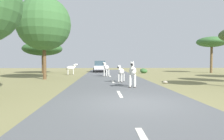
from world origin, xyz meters
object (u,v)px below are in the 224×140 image
Objects in this scene: tree_6 at (212,42)px; rock_2 at (165,82)px; zebra_3 at (106,68)px; bush_1 at (144,71)px; zebra_2 at (71,68)px; zebra_1 at (121,72)px; tree_0 at (44,24)px; car_0 at (100,67)px; tree_5 at (43,49)px; zebra_0 at (133,71)px; bush_0 at (143,70)px.

tree_6 is 14.39× the size of rock_2.
bush_1 is at bearing -109.01° from zebra_3.
rock_2 is at bearing 27.21° from zebra_2.
zebra_1 is 8.74m from tree_0.
bush_1 is at bearing 84.82° from rock_2.
car_0 reaches higher than zebra_1.
zebra_2 is at bearing -169.74° from tree_6.
tree_0 is at bearing -155.49° from tree_6.
zebra_3 is at bearing -58.01° from zebra_1.
tree_5 reaches higher than rock_2.
tree_6 is (14.65, 13.20, 3.66)m from zebra_1.
rock_2 is at bearing -21.89° from tree_0.
zebra_3 is (4.28, -3.58, 0.14)m from zebra_2.
tree_0 reaches higher than zebra_0.
zebra_1 is 1.34× the size of bush_1.
zebra_3 is at bearing 92.68° from car_0.
zebra_1 reaches higher than bush_0.
tree_5 is (-4.66, 3.98, 2.61)m from zebra_2.
zebra_3 is at bearing -40.23° from tree_5.
zebra_0 is at bearing 94.88° from car_0.
car_0 is 6.99m from bush_0.
zebra_1 is at bearing -70.85° from zebra_0.
zebra_2 is 10.31m from bush_1.
tree_5 is at bearing -31.48° from zebra_1.
bush_1 reaches higher than rock_2.
tree_0 is at bearing -30.58° from zebra_0.
zebra_2 reaches higher than bush_0.
zebra_3 is 0.37× the size of car_0.
tree_6 is 5.54× the size of bush_0.
zebra_0 is 10.54m from tree_0.
bush_0 is 17.05m from rock_2.
zebra_2 is 12.42m from bush_0.
zebra_0 reaches higher than rock_2.
tree_6 is 18.45m from rock_2.
tree_0 is 23.60m from tree_6.
bush_0 is (-9.53, 3.10, -4.24)m from tree_6.
tree_0 is at bearing -140.53° from bush_1.
zebra_3 is at bearing 122.98° from rock_2.
tree_5 reaches higher than bush_0.
zebra_2 is (-5.31, 9.59, 0.00)m from zebra_1.
zebra_3 is 0.29× the size of tree_5.
tree_0 reaches higher than bush_1.
zebra_1 is 0.18× the size of tree_0.
car_0 is (-2.28, 19.15, -0.18)m from zebra_0.
bush_1 reaches higher than bush_0.
rock_2 is (-11.37, -13.84, -4.43)m from tree_6.
zebra_1 is at bearing -26.58° from tree_0.
zebra_0 reaches higher than zebra_1.
tree_5 reaches higher than zebra_1.
tree_5 is (-9.98, 13.57, 2.61)m from zebra_1.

